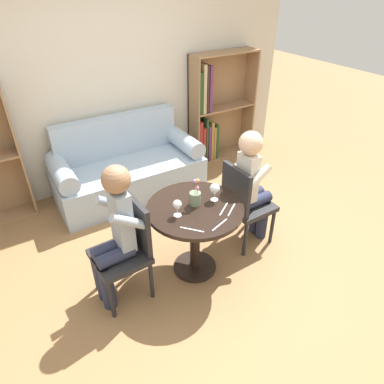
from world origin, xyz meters
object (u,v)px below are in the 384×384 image
wine_glass_left (177,205)px  wine_glass_right (215,189)px  couch (128,170)px  chair_left (127,247)px  person_left (114,234)px  bookshelf_right (213,113)px  chair_right (244,202)px  flower_vase (195,197)px  person_right (252,184)px

wine_glass_left → wine_glass_right: (0.38, 0.02, 0.01)m
couch → chair_left: bearing=-112.1°
person_left → wine_glass_right: person_left is taller
couch → wine_glass_left: 1.68m
person_left → wine_glass_right: (0.89, -0.07, 0.15)m
chair_left → bookshelf_right: bearing=127.9°
bookshelf_right → wine_glass_right: bearing=-124.0°
wine_glass_right → chair_right: bearing=10.9°
chair_right → flower_vase: 0.66m
wine_glass_right → flower_vase: 0.18m
person_right → wine_glass_left: (-0.88, -0.11, 0.15)m
flower_vase → bookshelf_right: bearing=51.9°
couch → wine_glass_right: size_ratio=10.88×
bookshelf_right → flower_vase: size_ratio=5.93×
person_right → chair_right: bearing=91.0°
couch → person_left: bearing=-114.7°
chair_left → person_right: 1.31m
person_left → person_right: person_left is taller
chair_left → wine_glass_right: size_ratio=5.56×
chair_left → flower_vase: bearing=83.1°
bookshelf_right → chair_left: (-2.05, -1.77, -0.18)m
couch → person_right: bearing=-65.0°
chair_right → person_left: (-1.30, -0.01, 0.18)m
chair_right → person_left: bearing=89.0°
wine_glass_right → flower_vase: flower_vase is taller
chair_right → wine_glass_right: bearing=99.4°
wine_glass_right → bookshelf_right: bearing=56.0°
person_right → flower_vase: 0.69m
chair_right → flower_vase: bearing=93.1°
wine_glass_left → flower_vase: (0.20, 0.06, -0.03)m
wine_glass_left → wine_glass_right: wine_glass_right is taller
chair_right → wine_glass_left: (-0.79, -0.10, 0.32)m
wine_glass_left → flower_vase: 0.21m
chair_left → person_left: (-0.09, -0.01, 0.18)m
chair_right → person_right: 0.19m
person_left → wine_glass_right: 0.90m
chair_right → person_left: size_ratio=0.72×
person_right → couch: bearing=23.5°
person_left → person_right: bearing=87.7°
wine_glass_left → flower_vase: flower_vase is taller
wine_glass_right → wine_glass_left: bearing=-176.3°
couch → bookshelf_right: (1.44, 0.27, 0.36)m
flower_vase → couch: bearing=90.7°
chair_right → person_right: person_right is taller
couch → chair_right: couch is taller
chair_left → person_right: (1.30, 0.01, 0.17)m
bookshelf_right → chair_right: (-0.83, -1.76, -0.18)m
wine_glass_right → flower_vase: size_ratio=0.64×
person_right → flower_vase: (-0.67, -0.05, 0.12)m
chair_right → person_right: bearing=-89.0°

